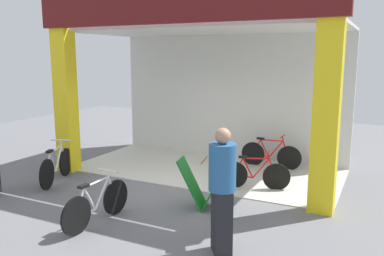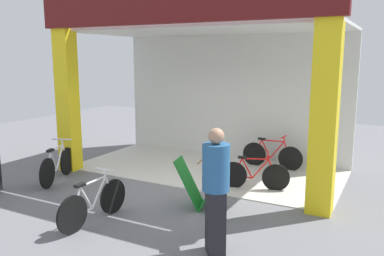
{
  "view_description": "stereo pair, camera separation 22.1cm",
  "coord_description": "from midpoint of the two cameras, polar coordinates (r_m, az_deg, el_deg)",
  "views": [
    {
      "loc": [
        3.85,
        -7.03,
        2.73
      ],
      "look_at": [
        0.0,
        0.76,
        1.15
      ],
      "focal_mm": 37.31,
      "sensor_mm": 36.0,
      "label": 1
    },
    {
      "loc": [
        4.05,
        -6.93,
        2.73
      ],
      "look_at": [
        0.0,
        0.76,
        1.15
      ],
      "focal_mm": 37.31,
      "sensor_mm": 36.0,
      "label": 2
    }
  ],
  "objects": [
    {
      "name": "sandwich_board_sign",
      "position": [
        7.25,
        2.21,
        -8.0
      ],
      "size": [
        0.99,
        0.65,
        0.92
      ],
      "color": "#197226",
      "rests_on": "ground"
    },
    {
      "name": "bicycle_inside_0",
      "position": [
        8.38,
        9.63,
        -6.61
      ],
      "size": [
        1.38,
        0.48,
        0.79
      ],
      "color": "black",
      "rests_on": "ground"
    },
    {
      "name": "bicycle_parked_1",
      "position": [
        6.83,
        -12.97,
        -10.42
      ],
      "size": [
        0.43,
        1.55,
        0.85
      ],
      "color": "black",
      "rests_on": "ground"
    },
    {
      "name": "bicycle_parked_0",
      "position": [
        9.24,
        -18.04,
        -5.09
      ],
      "size": [
        0.64,
        1.52,
        0.89
      ],
      "color": "black",
      "rests_on": "ground"
    },
    {
      "name": "shop_facade",
      "position": [
        9.48,
        3.13,
        7.06
      ],
      "size": [
        6.49,
        3.34,
        4.07
      ],
      "color": "beige",
      "rests_on": "ground"
    },
    {
      "name": "ground_plane",
      "position": [
        8.47,
        -1.66,
        -8.5
      ],
      "size": [
        20.58,
        20.58,
        0.0
      ],
      "primitive_type": "plane",
      "color": "slate",
      "rests_on": "ground"
    },
    {
      "name": "bicycle_inside_1",
      "position": [
        10.0,
        11.96,
        -3.8
      ],
      "size": [
        1.51,
        0.41,
        0.83
      ],
      "color": "black",
      "rests_on": "ground"
    },
    {
      "name": "pedestrian_1",
      "position": [
        5.55,
        4.55,
        -8.63
      ],
      "size": [
        0.55,
        0.64,
        1.78
      ],
      "color": "black",
      "rests_on": "ground"
    }
  ]
}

